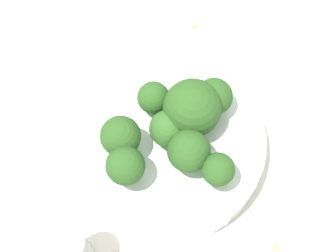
{
  "coord_description": "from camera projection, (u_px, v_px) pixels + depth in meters",
  "views": [
    {
      "loc": [
        -0.17,
        0.13,
        0.58
      ],
      "look_at": [
        0.0,
        0.0,
        0.07
      ],
      "focal_mm": 60.0,
      "sensor_mm": 36.0,
      "label": 1
    }
  ],
  "objects": [
    {
      "name": "broccoli_floret_1",
      "position": [
        125.0,
        166.0,
        0.53
      ],
      "size": [
        0.04,
        0.04,
        0.06
      ],
      "color": "#8EB770",
      "rests_on": "bowl"
    },
    {
      "name": "broccoli_floret_4",
      "position": [
        154.0,
        98.0,
        0.57
      ],
      "size": [
        0.03,
        0.03,
        0.04
      ],
      "color": "#7A9E5B",
      "rests_on": "bowl"
    },
    {
      "name": "broccoli_floret_0",
      "position": [
        166.0,
        130.0,
        0.56
      ],
      "size": [
        0.04,
        0.04,
        0.05
      ],
      "color": "#8EB770",
      "rests_on": "bowl"
    },
    {
      "name": "almond_crumb_1",
      "position": [
        277.0,
        246.0,
        0.57
      ],
      "size": [
        0.01,
        0.01,
        0.01
      ],
      "primitive_type": "cube",
      "rotation": [
        0.0,
        0.0,
        6.0
      ],
      "color": "tan",
      "rests_on": "ground_plane"
    },
    {
      "name": "broccoli_floret_5",
      "position": [
        194.0,
        111.0,
        0.55
      ],
      "size": [
        0.06,
        0.06,
        0.07
      ],
      "color": "#7A9E5B",
      "rests_on": "bowl"
    },
    {
      "name": "broccoli_floret_2",
      "position": [
        186.0,
        153.0,
        0.54
      ],
      "size": [
        0.04,
        0.04,
        0.06
      ],
      "color": "#8EB770",
      "rests_on": "bowl"
    },
    {
      "name": "bowl",
      "position": [
        168.0,
        145.0,
        0.6
      ],
      "size": [
        0.2,
        0.2,
        0.04
      ],
      "primitive_type": "cylinder",
      "color": "silver",
      "rests_on": "ground_plane"
    },
    {
      "name": "broccoli_floret_3",
      "position": [
        213.0,
        96.0,
        0.57
      ],
      "size": [
        0.04,
        0.04,
        0.05
      ],
      "color": "#7A9E5B",
      "rests_on": "bowl"
    },
    {
      "name": "almond_crumb_0",
      "position": [
        194.0,
        26.0,
        0.68
      ],
      "size": [
        0.0,
        0.01,
        0.01
      ],
      "primitive_type": "cube",
      "rotation": [
        0.0,
        0.0,
        4.59
      ],
      "color": "tan",
      "rests_on": "ground_plane"
    },
    {
      "name": "pepper_shaker",
      "position": [
        72.0,
        251.0,
        0.53
      ],
      "size": [
        0.04,
        0.04,
        0.08
      ],
      "color": "#B2B7BC",
      "rests_on": "ground_plane"
    },
    {
      "name": "broccoli_floret_7",
      "position": [
        218.0,
        170.0,
        0.53
      ],
      "size": [
        0.03,
        0.03,
        0.05
      ],
      "color": "#7A9E5B",
      "rests_on": "bowl"
    },
    {
      "name": "broccoli_floret_6",
      "position": [
        121.0,
        137.0,
        0.54
      ],
      "size": [
        0.04,
        0.04,
        0.06
      ],
      "color": "#84AD66",
      "rests_on": "bowl"
    },
    {
      "name": "ground_plane",
      "position": [
        168.0,
        151.0,
        0.61
      ],
      "size": [
        3.0,
        3.0,
        0.0
      ],
      "primitive_type": "plane",
      "color": "silver"
    }
  ]
}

